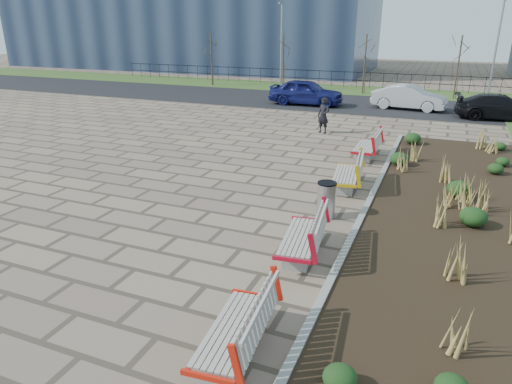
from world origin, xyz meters
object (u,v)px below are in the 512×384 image
at_px(lamp_west, 281,48).
at_px(bench_b, 301,235).
at_px(car_black, 500,107).
at_px(lamp_east, 495,53).
at_px(bench_c, 346,172).
at_px(pedestrian, 323,116).
at_px(car_silver, 409,97).
at_px(bench_a, 234,326).
at_px(car_blue, 306,92).
at_px(litter_bin, 326,200).
at_px(bench_d, 366,145).

bearing_deg(lamp_west, bench_b, -69.51).
relative_size(car_black, lamp_east, 0.74).
xyz_separation_m(bench_c, pedestrian, (-2.54, 6.98, 0.31)).
bearing_deg(bench_c, car_silver, 80.80).
relative_size(bench_a, lamp_east, 0.35).
xyz_separation_m(bench_b, car_blue, (-5.42, 18.68, 0.29)).
height_order(pedestrian, car_black, pedestrian).
bearing_deg(car_silver, lamp_east, -37.27).
bearing_deg(bench_c, litter_bin, -97.09).
relative_size(litter_bin, car_blue, 0.21).
height_order(car_blue, car_silver, car_blue).
xyz_separation_m(pedestrian, lamp_west, (-6.46, 12.38, 2.23)).
bearing_deg(litter_bin, bench_a, -89.97).
distance_m(bench_a, bench_b, 3.45).
relative_size(car_silver, lamp_east, 0.70).
distance_m(bench_d, car_blue, 11.68).
relative_size(bench_b, pedestrian, 1.30).
bearing_deg(lamp_west, car_black, -22.59).
distance_m(bench_d, pedestrian, 4.22).
bearing_deg(bench_d, car_blue, 117.31).
bearing_deg(litter_bin, bench_b, -89.92).
xyz_separation_m(pedestrian, car_black, (7.76, 6.46, -0.15)).
bearing_deg(lamp_east, bench_a, -100.29).
relative_size(car_silver, lamp_west, 0.70).
relative_size(bench_c, lamp_east, 0.35).
bearing_deg(bench_c, car_black, 61.74).
distance_m(bench_a, lamp_east, 28.10).
bearing_deg(lamp_west, bench_a, -71.90).
xyz_separation_m(litter_bin, pedestrian, (-2.53, 9.43, 0.34)).
distance_m(litter_bin, car_black, 16.73).
xyz_separation_m(car_silver, lamp_west, (-9.56, 4.65, 2.33)).
bearing_deg(car_black, bench_b, 158.54).
xyz_separation_m(bench_b, bench_c, (0.00, 4.72, 0.00)).
bearing_deg(lamp_east, lamp_west, 180.00).
height_order(bench_a, car_silver, car_silver).
height_order(bench_a, pedestrian, pedestrian).
distance_m(car_blue, car_black, 10.66).
height_order(bench_b, litter_bin, bench_b).
bearing_deg(lamp_east, bench_d, -107.62).
bearing_deg(bench_a, pedestrian, 94.16).
xyz_separation_m(bench_a, lamp_east, (5.00, 27.53, 2.54)).
xyz_separation_m(bench_b, bench_d, (0.00, 8.34, 0.00)).
bearing_deg(bench_b, bench_d, 82.84).
height_order(bench_b, bench_d, same).
distance_m(bench_c, car_black, 14.42).
xyz_separation_m(bench_c, litter_bin, (-0.00, -2.45, -0.03)).
bearing_deg(car_silver, pedestrian, 164.53).
bearing_deg(bench_a, bench_d, 84.65).
bearing_deg(lamp_west, pedestrian, -62.44).
xyz_separation_m(car_silver, lamp_east, (4.44, 4.65, 2.33)).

